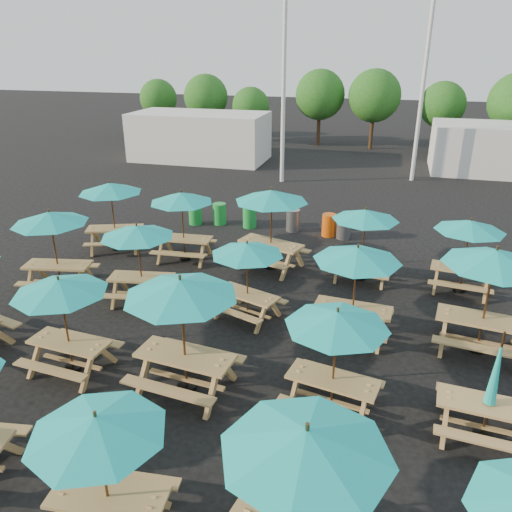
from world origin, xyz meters
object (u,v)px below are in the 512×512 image
(picnic_unit_18, at_px, (494,264))
(picnic_unit_19, at_px, (470,230))
(waste_bin_3, at_px, (293,220))
(picnic_unit_15, at_px, (365,219))
(picnic_unit_13, at_px, (337,325))
(waste_bin_2, at_px, (250,217))
(picnic_unit_3, at_px, (111,192))
(picnic_unit_10, at_px, (247,254))
(waste_bin_5, at_px, (344,228))
(waste_bin_4, at_px, (329,225))
(picnic_unit_7, at_px, (182,202))
(picnic_unit_6, at_px, (137,236))
(picnic_unit_5, at_px, (60,292))
(picnic_unit_9, at_px, (181,295))
(picnic_unit_11, at_px, (271,201))
(picnic_unit_17, at_px, (491,396))
(picnic_unit_8, at_px, (98,433))
(picnic_unit_2, at_px, (50,222))
(waste_bin_1, at_px, (220,214))
(picnic_unit_12, at_px, (306,451))
(picnic_unit_14, at_px, (357,260))
(waste_bin_0, at_px, (195,214))

(picnic_unit_18, height_order, picnic_unit_19, picnic_unit_18)
(waste_bin_3, bearing_deg, picnic_unit_15, -52.75)
(picnic_unit_13, height_order, waste_bin_2, picnic_unit_13)
(picnic_unit_3, bearing_deg, picnic_unit_15, -21.38)
(picnic_unit_3, bearing_deg, picnic_unit_10, -50.34)
(picnic_unit_3, height_order, waste_bin_5, picnic_unit_3)
(waste_bin_2, distance_m, waste_bin_4, 3.07)
(picnic_unit_3, xyz_separation_m, picnic_unit_7, (2.60, -0.21, -0.06))
(picnic_unit_15, bearing_deg, picnic_unit_6, -149.44)
(picnic_unit_5, relative_size, picnic_unit_9, 0.87)
(picnic_unit_11, distance_m, picnic_unit_17, 8.33)
(waste_bin_4, bearing_deg, picnic_unit_8, -96.09)
(picnic_unit_11, height_order, picnic_unit_17, picnic_unit_11)
(picnic_unit_2, distance_m, waste_bin_1, 7.26)
(picnic_unit_11, distance_m, picnic_unit_12, 9.89)
(picnic_unit_17, height_order, waste_bin_5, picnic_unit_17)
(picnic_unit_7, relative_size, picnic_unit_17, 1.05)
(picnic_unit_14, bearing_deg, picnic_unit_9, -130.95)
(waste_bin_0, relative_size, waste_bin_2, 1.00)
(picnic_unit_15, xyz_separation_m, picnic_unit_19, (2.79, -0.08, -0.04))
(picnic_unit_7, relative_size, picnic_unit_8, 1.08)
(waste_bin_1, relative_size, waste_bin_2, 1.00)
(picnic_unit_9, distance_m, picnic_unit_12, 4.31)
(picnic_unit_11, distance_m, waste_bin_2, 4.28)
(picnic_unit_9, distance_m, picnic_unit_19, 8.47)
(picnic_unit_11, relative_size, waste_bin_1, 3.40)
(picnic_unit_13, bearing_deg, picnic_unit_7, 143.26)
(picnic_unit_8, relative_size, picnic_unit_17, 0.97)
(picnic_unit_12, relative_size, waste_bin_3, 3.04)
(picnic_unit_6, bearing_deg, picnic_unit_18, -10.74)
(waste_bin_3, height_order, waste_bin_4, same)
(picnic_unit_9, relative_size, picnic_unit_10, 1.08)
(picnic_unit_9, relative_size, waste_bin_1, 3.03)
(picnic_unit_5, bearing_deg, picnic_unit_9, 5.88)
(picnic_unit_3, distance_m, picnic_unit_11, 5.48)
(picnic_unit_8, bearing_deg, waste_bin_0, 101.30)
(picnic_unit_11, height_order, picnic_unit_15, picnic_unit_11)
(picnic_unit_13, height_order, picnic_unit_17, picnic_unit_17)
(waste_bin_4, bearing_deg, picnic_unit_13, -82.20)
(picnic_unit_8, xyz_separation_m, waste_bin_5, (1.94, 12.87, -1.41))
(picnic_unit_10, relative_size, waste_bin_4, 2.80)
(picnic_unit_15, distance_m, waste_bin_5, 3.75)
(picnic_unit_11, distance_m, picnic_unit_19, 5.60)
(picnic_unit_2, bearing_deg, picnic_unit_5, -62.93)
(picnic_unit_15, xyz_separation_m, picnic_unit_18, (2.89, -3.18, 0.27))
(picnic_unit_11, distance_m, waste_bin_1, 4.95)
(picnic_unit_3, height_order, picnic_unit_8, picnic_unit_3)
(picnic_unit_7, distance_m, picnic_unit_10, 4.36)
(picnic_unit_7, relative_size, waste_bin_4, 2.77)
(waste_bin_5, bearing_deg, picnic_unit_7, -145.36)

